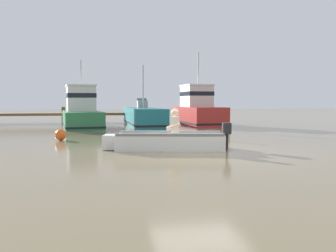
# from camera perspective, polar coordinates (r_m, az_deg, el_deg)

# --- Properties ---
(ground_plane) EXTENTS (120.00, 120.00, 0.00)m
(ground_plane) POSITION_cam_1_polar(r_m,az_deg,el_deg) (10.04, 4.84, -4.16)
(ground_plane) COLOR #7A6B4C
(wooden_dock) EXTENTS (13.67, 1.64, 1.05)m
(wooden_dock) POSITION_cam_1_polar(r_m,az_deg,el_deg) (25.02, -21.08, 1.71)
(wooden_dock) COLOR brown
(wooden_dock) RESTS_ON ground
(rowboat_with_person) EXTENTS (3.71, 1.70, 1.19)m
(rowboat_with_person) POSITION_cam_1_polar(r_m,az_deg,el_deg) (10.65, -0.07, -2.33)
(rowboat_with_person) COLOR white
(rowboat_with_person) RESTS_ON ground
(moored_boat_green) EXTENTS (2.51, 5.49, 3.66)m
(moored_boat_green) POSITION_cam_1_polar(r_m,az_deg,el_deg) (20.45, -13.39, 2.19)
(moored_boat_green) COLOR #287042
(moored_boat_green) RESTS_ON ground
(moored_boat_teal) EXTENTS (1.85, 6.60, 3.54)m
(moored_boat_teal) POSITION_cam_1_polar(r_m,az_deg,el_deg) (21.24, -3.83, 1.38)
(moored_boat_teal) COLOR #1E727A
(moored_boat_teal) RESTS_ON ground
(moored_boat_red) EXTENTS (2.24, 4.97, 4.31)m
(moored_boat_red) POSITION_cam_1_polar(r_m,az_deg,el_deg) (21.84, 4.70, 2.51)
(moored_boat_red) COLOR #B72D28
(moored_boat_red) RESTS_ON ground
(mooring_buoy) EXTENTS (0.40, 0.40, 0.40)m
(mooring_buoy) POSITION_cam_1_polar(r_m,az_deg,el_deg) (13.70, -16.43, -1.32)
(mooring_buoy) COLOR #E55919
(mooring_buoy) RESTS_ON ground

